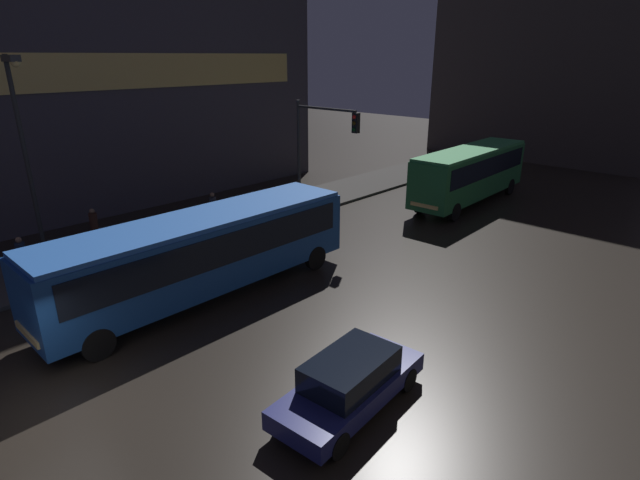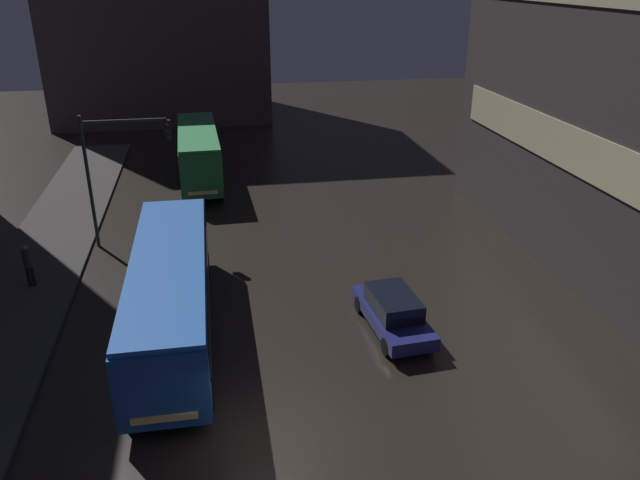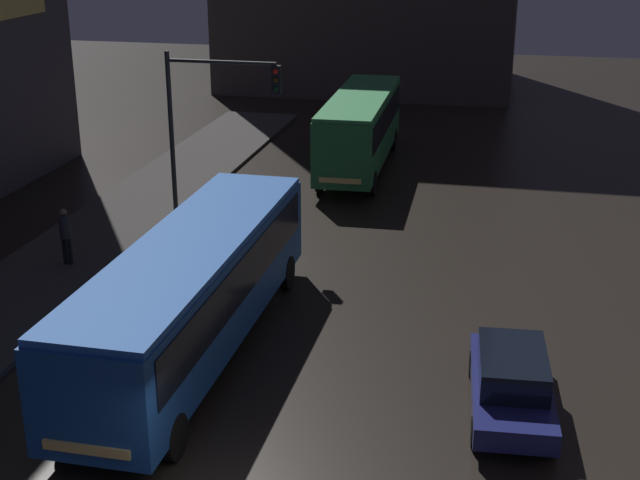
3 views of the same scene
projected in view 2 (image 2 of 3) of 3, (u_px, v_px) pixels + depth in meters
The scene contains 7 objects.
ground_plane at pixel (271, 444), 17.44m from camera, with size 120.00×120.00×0.00m, color black.
sidewalk_left at pixel (21, 299), 24.97m from camera, with size 4.00×48.00×0.15m.
bus_near at pixel (170, 287), 22.03m from camera, with size 2.69×11.98×3.08m.
bus_far at pixel (199, 150), 38.39m from camera, with size 2.65×10.33×3.28m.
car_taxi at pixel (393, 311), 22.73m from camera, with size 2.07×4.57×1.46m.
pedestrian_mid at pixel (28, 262), 25.45m from camera, with size 0.44×0.44×1.83m.
traffic_light_main at pixel (117, 158), 28.43m from camera, with size 3.97×0.35×6.31m.
Camera 2 is at (-1.09, -13.74, 12.20)m, focal length 35.00 mm.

